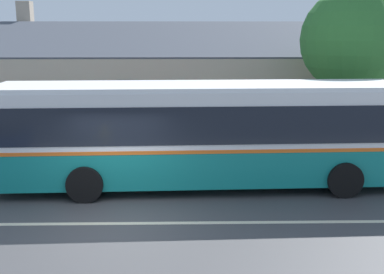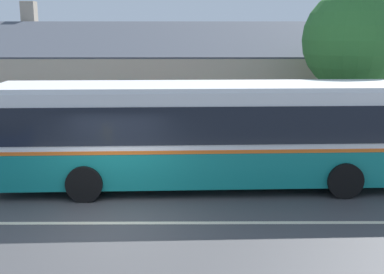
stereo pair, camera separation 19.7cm
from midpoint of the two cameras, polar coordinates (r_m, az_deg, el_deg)
ground_plane at (r=11.97m, az=-9.01°, el=-10.05°), size 300.00×300.00×0.00m
sidewalk_far at (r=17.60m, az=-6.13°, el=-2.33°), size 60.00×3.00×0.15m
lane_divider_stripe at (r=11.97m, az=-9.01°, el=-10.04°), size 60.00×0.16×0.01m
community_building at (r=25.15m, az=-5.72°, el=6.19°), size 21.98×9.26×6.03m
transit_bus at (r=14.14m, az=2.06°, el=0.62°), size 12.42×3.06×3.06m
bench_by_building at (r=18.03m, az=-18.59°, el=-0.91°), size 1.88×0.51×0.94m
bench_down_street at (r=17.07m, az=-2.73°, el=-0.99°), size 1.87×0.51×0.94m
street_tree_primary at (r=19.20m, az=19.20°, el=10.47°), size 3.90×3.90×6.17m
bus_stop_sign at (r=17.42m, az=21.46°, el=1.99°), size 0.36×0.07×2.40m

